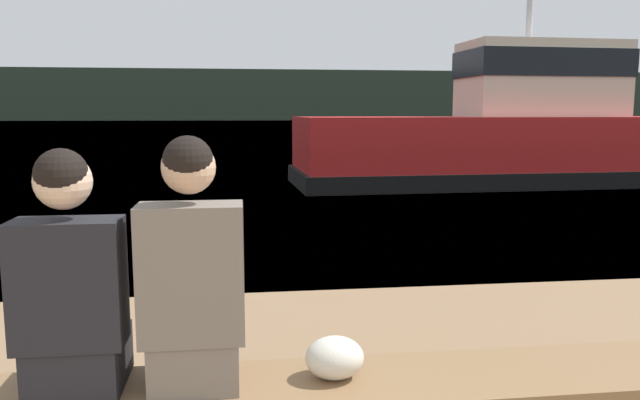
% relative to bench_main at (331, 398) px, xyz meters
% --- Properties ---
extents(water_surface, '(240.00, 240.00, 0.00)m').
position_rel_bench_main_xyz_m(water_surface, '(-0.20, 122.90, -0.38)').
color(water_surface, '#386084').
rests_on(water_surface, ground).
extents(far_shoreline, '(600.00, 12.00, 9.64)m').
position_rel_bench_main_xyz_m(far_shoreline, '(-0.20, 124.03, 4.44)').
color(far_shoreline, '#2D3D2D').
rests_on(far_shoreline, ground).
extents(bench_main, '(7.26, 0.52, 0.46)m').
position_rel_bench_main_xyz_m(bench_main, '(0.00, 0.00, 0.00)').
color(bench_main, brown).
rests_on(bench_main, ground).
extents(person_left, '(0.42, 0.42, 1.00)m').
position_rel_bench_main_xyz_m(person_left, '(-1.04, 0.01, 0.51)').
color(person_left, black).
rests_on(person_left, bench_main).
extents(person_right, '(0.42, 0.42, 1.04)m').
position_rel_bench_main_xyz_m(person_right, '(-0.57, 0.01, 0.53)').
color(person_right, '#70665B').
rests_on(person_right, bench_main).
extents(shopping_bag, '(0.25, 0.21, 0.18)m').
position_rel_bench_main_xyz_m(shopping_bag, '(0.02, 0.02, 0.17)').
color(shopping_bag, beige).
rests_on(shopping_bag, bench_main).
extents(tugboat_red, '(10.15, 3.26, 6.06)m').
position_rel_bench_main_xyz_m(tugboat_red, '(5.95, 10.84, 0.61)').
color(tugboat_red, '#A81919').
rests_on(tugboat_red, water_surface).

